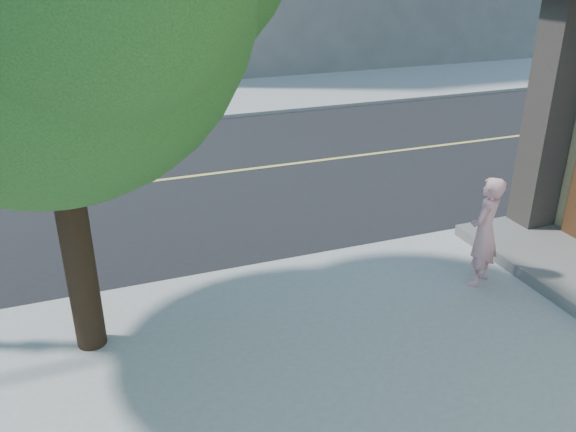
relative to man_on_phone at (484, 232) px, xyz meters
name	(u,v)px	position (x,y,z in m)	size (l,w,h in m)	color
sidewalk_ne	(288,47)	(5.73, 23.15, -0.87)	(29.00, 25.00, 0.12)	#9C9B99
man_on_phone	(484,232)	(0.00, 0.00, 0.00)	(0.59, 0.39, 1.63)	pink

